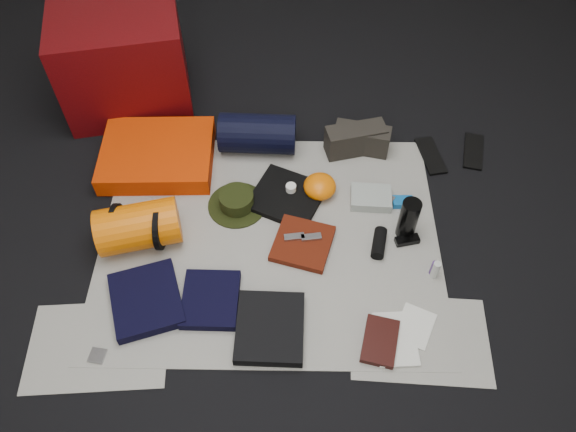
{
  "coord_description": "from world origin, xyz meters",
  "views": [
    {
      "loc": [
        0.11,
        -1.52,
        2.2
      ],
      "look_at": [
        0.09,
        0.07,
        0.1
      ],
      "focal_mm": 35.0,
      "sensor_mm": 36.0,
      "label": 1
    }
  ],
  "objects_px": {
    "navy_duffel": "(258,134)",
    "paperback_book": "(380,341)",
    "red_cabinet": "(123,59)",
    "stuff_sack": "(138,227)",
    "compact_camera": "(385,199)",
    "water_bottle": "(408,219)",
    "sleeping_pad": "(158,155)"
  },
  "relations": [
    {
      "from": "red_cabinet",
      "to": "water_bottle",
      "type": "bearing_deg",
      "value": -44.68
    },
    {
      "from": "navy_duffel",
      "to": "paperback_book",
      "type": "relative_size",
      "value": 1.87
    },
    {
      "from": "red_cabinet",
      "to": "navy_duffel",
      "type": "relative_size",
      "value": 1.66
    },
    {
      "from": "compact_camera",
      "to": "paperback_book",
      "type": "distance_m",
      "value": 0.77
    },
    {
      "from": "navy_duffel",
      "to": "compact_camera",
      "type": "relative_size",
      "value": 4.55
    },
    {
      "from": "sleeping_pad",
      "to": "navy_duffel",
      "type": "relative_size",
      "value": 1.43
    },
    {
      "from": "compact_camera",
      "to": "paperback_book",
      "type": "relative_size",
      "value": 0.41
    },
    {
      "from": "stuff_sack",
      "to": "compact_camera",
      "type": "distance_m",
      "value": 1.2
    },
    {
      "from": "red_cabinet",
      "to": "stuff_sack",
      "type": "bearing_deg",
      "value": -89.18
    },
    {
      "from": "sleeping_pad",
      "to": "stuff_sack",
      "type": "distance_m",
      "value": 0.51
    },
    {
      "from": "sleeping_pad",
      "to": "paperback_book",
      "type": "height_order",
      "value": "sleeping_pad"
    },
    {
      "from": "stuff_sack",
      "to": "navy_duffel",
      "type": "xyz_separation_m",
      "value": [
        0.52,
        0.62,
        -0.01
      ]
    },
    {
      "from": "sleeping_pad",
      "to": "water_bottle",
      "type": "bearing_deg",
      "value": -19.61
    },
    {
      "from": "sleeping_pad",
      "to": "navy_duffel",
      "type": "height_order",
      "value": "navy_duffel"
    },
    {
      "from": "water_bottle",
      "to": "red_cabinet",
      "type": "bearing_deg",
      "value": 147.24
    },
    {
      "from": "red_cabinet",
      "to": "water_bottle",
      "type": "xyz_separation_m",
      "value": [
        1.48,
        -0.95,
        -0.16
      ]
    },
    {
      "from": "water_bottle",
      "to": "paperback_book",
      "type": "distance_m",
      "value": 0.6
    },
    {
      "from": "navy_duffel",
      "to": "paperback_book",
      "type": "xyz_separation_m",
      "value": [
        0.56,
        -1.12,
        -0.09
      ]
    },
    {
      "from": "navy_duffel",
      "to": "water_bottle",
      "type": "bearing_deg",
      "value": -35.35
    },
    {
      "from": "sleeping_pad",
      "to": "navy_duffel",
      "type": "distance_m",
      "value": 0.53
    },
    {
      "from": "stuff_sack",
      "to": "compact_camera",
      "type": "relative_size",
      "value": 4.24
    },
    {
      "from": "red_cabinet",
      "to": "sleeping_pad",
      "type": "relative_size",
      "value": 1.16
    },
    {
      "from": "paperback_book",
      "to": "sleeping_pad",
      "type": "bearing_deg",
      "value": 150.13
    },
    {
      "from": "paperback_book",
      "to": "navy_duffel",
      "type": "bearing_deg",
      "value": 129.79
    },
    {
      "from": "sleeping_pad",
      "to": "paperback_book",
      "type": "distance_m",
      "value": 1.48
    },
    {
      "from": "sleeping_pad",
      "to": "stuff_sack",
      "type": "xyz_separation_m",
      "value": [
        0.0,
        -0.5,
        0.06
      ]
    },
    {
      "from": "navy_duffel",
      "to": "compact_camera",
      "type": "bearing_deg",
      "value": -27.15
    },
    {
      "from": "navy_duffel",
      "to": "paperback_book",
      "type": "bearing_deg",
      "value": -61.48
    },
    {
      "from": "compact_camera",
      "to": "paperback_book",
      "type": "height_order",
      "value": "compact_camera"
    },
    {
      "from": "navy_duffel",
      "to": "compact_camera",
      "type": "height_order",
      "value": "navy_duffel"
    },
    {
      "from": "paperback_book",
      "to": "stuff_sack",
      "type": "bearing_deg",
      "value": 168.08
    },
    {
      "from": "red_cabinet",
      "to": "compact_camera",
      "type": "height_order",
      "value": "red_cabinet"
    }
  ]
}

